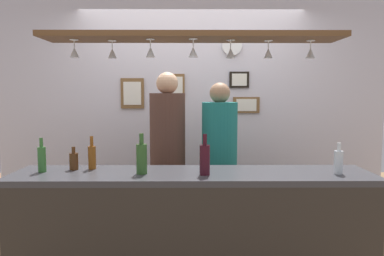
# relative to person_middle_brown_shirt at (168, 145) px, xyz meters

# --- Properties ---
(back_wall) EXTENTS (4.40, 0.06, 2.60)m
(back_wall) POSITION_rel_person_middle_brown_shirt_xyz_m (0.23, 0.69, 0.23)
(back_wall) COLOR silver
(back_wall) RESTS_ON ground_plane
(bar_counter) EXTENTS (2.70, 0.55, 0.98)m
(bar_counter) POSITION_rel_person_middle_brown_shirt_xyz_m (0.23, -0.91, -0.41)
(bar_counter) COLOR #38383D
(bar_counter) RESTS_ON ground_plane
(overhead_glass_rack) EXTENTS (2.20, 0.36, 0.04)m
(overhead_glass_rack) POSITION_rel_person_middle_brown_shirt_xyz_m (0.23, -0.71, 0.91)
(overhead_glass_rack) COLOR brown
(hanging_wineglass_far_left) EXTENTS (0.07, 0.07, 0.13)m
(hanging_wineglass_far_left) POSITION_rel_person_middle_brown_shirt_xyz_m (-0.64, -0.73, 0.80)
(hanging_wineglass_far_left) COLOR silver
(hanging_wineglass_far_left) RESTS_ON overhead_glass_rack
(hanging_wineglass_left) EXTENTS (0.07, 0.07, 0.13)m
(hanging_wineglass_left) POSITION_rel_person_middle_brown_shirt_xyz_m (-0.37, -0.68, 0.80)
(hanging_wineglass_left) COLOR silver
(hanging_wineglass_left) RESTS_ON overhead_glass_rack
(hanging_wineglass_center_left) EXTENTS (0.07, 0.07, 0.13)m
(hanging_wineglass_center_left) POSITION_rel_person_middle_brown_shirt_xyz_m (-0.07, -0.75, 0.80)
(hanging_wineglass_center_left) COLOR silver
(hanging_wineglass_center_left) RESTS_ON overhead_glass_rack
(hanging_wineglass_center) EXTENTS (0.07, 0.07, 0.13)m
(hanging_wineglass_center) POSITION_rel_person_middle_brown_shirt_xyz_m (0.24, -0.77, 0.80)
(hanging_wineglass_center) COLOR silver
(hanging_wineglass_center) RESTS_ON overhead_glass_rack
(hanging_wineglass_center_right) EXTENTS (0.07, 0.07, 0.13)m
(hanging_wineglass_center_right) POSITION_rel_person_middle_brown_shirt_xyz_m (0.52, -0.71, 0.80)
(hanging_wineglass_center_right) COLOR silver
(hanging_wineglass_center_right) RESTS_ON overhead_glass_rack
(hanging_wineglass_right) EXTENTS (0.07, 0.07, 0.13)m
(hanging_wineglass_right) POSITION_rel_person_middle_brown_shirt_xyz_m (0.80, -0.69, 0.80)
(hanging_wineglass_right) COLOR silver
(hanging_wineglass_right) RESTS_ON overhead_glass_rack
(hanging_wineglass_far_right) EXTENTS (0.07, 0.07, 0.13)m
(hanging_wineglass_far_right) POSITION_rel_person_middle_brown_shirt_xyz_m (1.12, -0.69, 0.80)
(hanging_wineglass_far_right) COLOR silver
(hanging_wineglass_far_right) RESTS_ON overhead_glass_rack
(person_middle_brown_shirt) EXTENTS (0.34, 0.34, 1.77)m
(person_middle_brown_shirt) POSITION_rel_person_middle_brown_shirt_xyz_m (0.00, 0.00, 0.00)
(person_middle_brown_shirt) COLOR #2D334C
(person_middle_brown_shirt) RESTS_ON ground_plane
(person_right_teal_shirt) EXTENTS (0.34, 0.34, 1.67)m
(person_right_teal_shirt) POSITION_rel_person_middle_brown_shirt_xyz_m (0.50, -0.00, -0.06)
(person_right_teal_shirt) COLOR #2D334C
(person_right_teal_shirt) RESTS_ON ground_plane
(bottle_champagne_green) EXTENTS (0.08, 0.08, 0.30)m
(bottle_champagne_green) POSITION_rel_person_middle_brown_shirt_xyz_m (-0.14, -0.81, 0.02)
(bottle_champagne_green) COLOR #2D5623
(bottle_champagne_green) RESTS_ON bar_counter
(bottle_beer_brown_stubby) EXTENTS (0.07, 0.07, 0.18)m
(bottle_beer_brown_stubby) POSITION_rel_person_middle_brown_shirt_xyz_m (-0.69, -0.66, -0.02)
(bottle_beer_brown_stubby) COLOR #512D14
(bottle_beer_brown_stubby) RESTS_ON bar_counter
(bottle_wine_dark_red) EXTENTS (0.08, 0.08, 0.30)m
(bottle_wine_dark_red) POSITION_rel_person_middle_brown_shirt_xyz_m (0.32, -0.84, 0.02)
(bottle_wine_dark_red) COLOR #380F19
(bottle_wine_dark_red) RESTS_ON bar_counter
(bottle_beer_amber_tall) EXTENTS (0.06, 0.06, 0.26)m
(bottle_beer_amber_tall) POSITION_rel_person_middle_brown_shirt_xyz_m (-0.55, -0.64, 0.01)
(bottle_beer_amber_tall) COLOR brown
(bottle_beer_amber_tall) RESTS_ON bar_counter
(bottle_beer_green_import) EXTENTS (0.06, 0.06, 0.26)m
(bottle_beer_green_import) POSITION_rel_person_middle_brown_shirt_xyz_m (-0.90, -0.74, 0.01)
(bottle_beer_green_import) COLOR #336B2D
(bottle_beer_green_import) RESTS_ON bar_counter
(bottle_soda_clear) EXTENTS (0.06, 0.06, 0.23)m
(bottle_soda_clear) POSITION_rel_person_middle_brown_shirt_xyz_m (1.31, -0.81, -0.00)
(bottle_soda_clear) COLOR silver
(bottle_soda_clear) RESTS_ON bar_counter
(picture_frame_lower_pair) EXTENTS (0.30, 0.02, 0.18)m
(picture_frame_lower_pair) POSITION_rel_person_middle_brown_shirt_xyz_m (0.85, 0.64, 0.37)
(picture_frame_lower_pair) COLOR brown
(picture_frame_lower_pair) RESTS_ON back_wall
(picture_frame_upper_small) EXTENTS (0.22, 0.02, 0.18)m
(picture_frame_upper_small) POSITION_rel_person_middle_brown_shirt_xyz_m (0.77, 0.64, 0.65)
(picture_frame_upper_small) COLOR black
(picture_frame_upper_small) RESTS_ON back_wall
(picture_frame_crest) EXTENTS (0.18, 0.02, 0.26)m
(picture_frame_crest) POSITION_rel_person_middle_brown_shirt_xyz_m (0.07, 0.64, 0.59)
(picture_frame_crest) COLOR brown
(picture_frame_crest) RESTS_ON back_wall
(picture_frame_caricature) EXTENTS (0.26, 0.02, 0.34)m
(picture_frame_caricature) POSITION_rel_person_middle_brown_shirt_xyz_m (-0.43, 0.64, 0.50)
(picture_frame_caricature) COLOR brown
(picture_frame_caricature) RESTS_ON back_wall
(wall_clock) EXTENTS (0.22, 0.03, 0.22)m
(wall_clock) POSITION_rel_person_middle_brown_shirt_xyz_m (0.68, 0.64, 1.03)
(wall_clock) COLOR white
(wall_clock) RESTS_ON back_wall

